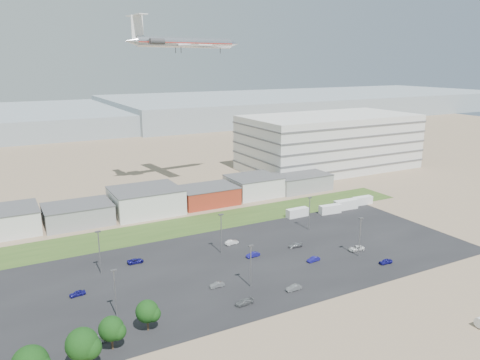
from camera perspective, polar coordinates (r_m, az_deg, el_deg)
ground at (r=102.21m, az=4.45°, el=-14.41°), size 700.00×700.00×0.00m
parking_lot at (r=119.85m, az=1.24°, el=-9.86°), size 120.00×50.00×0.01m
grass_strip at (r=144.73m, az=-6.80°, el=-5.62°), size 160.00×16.00×0.02m
hills_backdrop at (r=402.52m, az=-15.56°, el=7.40°), size 700.00×200.00×9.00m
building_row at (r=156.11m, az=-15.27°, el=-3.00°), size 170.00×20.00×8.00m
parking_garage at (r=222.76m, az=10.81°, el=4.59°), size 80.00×40.00×25.00m
box_trailer_a at (r=152.96m, az=6.99°, el=-3.96°), size 7.55×2.43×2.82m
box_trailer_b at (r=158.07m, az=10.92°, el=-3.51°), size 7.74×3.06×2.83m
box_trailer_c at (r=163.48m, az=12.78°, el=-2.95°), size 8.66×2.98×3.21m
box_trailer_d at (r=170.40m, az=14.71°, el=-2.43°), size 7.52×2.60×2.79m
tree_mid at (r=83.90m, az=-18.67°, el=-18.76°), size 5.71×5.71×8.56m
tree_right at (r=88.11m, az=-15.41°, el=-17.35°), size 4.72×4.72×7.08m
tree_near at (r=91.99m, az=-11.24°, el=-15.70°), size 4.60×4.60×6.91m
lightpole_front_l at (r=97.07m, az=-14.97°, el=-13.21°), size 1.17×0.49×9.96m
lightpole_front_m at (r=105.31m, az=1.32°, el=-10.45°), size 1.17×0.49×9.90m
lightpole_front_r at (r=124.62m, az=14.39°, el=-6.77°), size 1.23×0.51×10.43m
lightpole_back_l at (r=116.03m, az=-16.75°, el=-8.47°), size 1.26×0.52×10.68m
lightpole_back_m at (r=122.73m, az=-2.31°, el=-6.57°), size 1.26×0.52×10.71m
lightpole_back_r at (r=140.85m, az=8.45°, el=-4.07°), size 1.19×0.49×10.09m
airliner at (r=179.97m, az=-6.62°, el=16.32°), size 50.22×37.01×13.88m
parked_car_0 at (r=129.60m, az=14.00°, el=-8.09°), size 4.65×2.53×1.24m
parked_car_1 at (r=120.82m, az=8.94°, el=-9.53°), size 3.71×1.63×1.18m
parked_car_2 at (r=123.65m, az=17.33°, el=-9.46°), size 3.64×1.72×1.20m
parked_car_3 at (r=100.07m, az=0.50°, el=-14.66°), size 4.09×1.79×1.17m
parked_car_4 at (r=107.07m, az=-2.82°, el=-12.64°), size 3.38×1.20×1.11m
parked_car_5 at (r=109.15m, az=-19.22°, el=-12.92°), size 3.53×1.74×1.16m
parked_car_7 at (r=122.04m, az=1.58°, el=-9.09°), size 3.83×1.61×1.23m
parked_car_9 at (r=121.38m, az=-12.62°, el=-9.61°), size 4.14×2.05×1.13m
parked_car_10 at (r=92.29m, az=-16.71°, el=-18.04°), size 3.98×1.75×1.14m
parked_car_11 at (r=129.89m, az=-1.01°, el=-7.59°), size 3.91×1.66×1.25m
parked_car_12 at (r=128.86m, az=6.76°, el=-7.90°), size 4.13×1.92×1.17m
parked_car_13 at (r=106.23m, az=6.55°, el=-12.93°), size 3.67×1.28×1.21m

